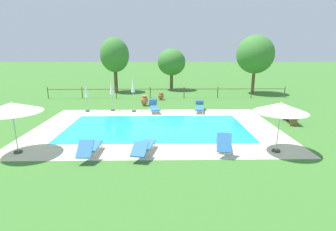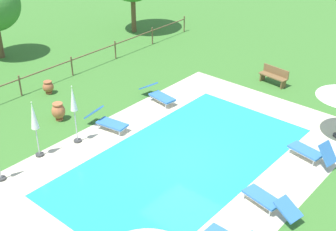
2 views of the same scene
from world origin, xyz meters
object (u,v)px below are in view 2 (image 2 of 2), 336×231
at_px(sun_lounger_north_near_steps, 158,94).
at_px(patio_umbrella_closed_row_mid_west, 34,119).
at_px(wooden_bench_lawn_side, 274,75).
at_px(terracotta_urn_by_tree, 58,111).
at_px(sun_lounger_north_mid, 312,152).
at_px(patio_umbrella_closed_row_centre, 73,104).
at_px(sun_lounger_south_near_corner, 107,121).
at_px(terracotta_urn_near_fence, 48,87).
at_px(sun_lounger_north_far, 269,201).

height_order(sun_lounger_north_near_steps, patio_umbrella_closed_row_mid_west, patio_umbrella_closed_row_mid_west).
height_order(wooden_bench_lawn_side, terracotta_urn_by_tree, wooden_bench_lawn_side).
bearing_deg(sun_lounger_north_mid, patio_umbrella_closed_row_centre, 121.96).
bearing_deg(sun_lounger_south_near_corner, terracotta_urn_by_tree, 111.51).
height_order(patio_umbrella_closed_row_centre, terracotta_urn_near_fence, patio_umbrella_closed_row_centre).
distance_m(sun_lounger_south_near_corner, wooden_bench_lawn_side, 9.11).
relative_size(patio_umbrella_closed_row_centre, terracotta_urn_near_fence, 3.87).
xyz_separation_m(sun_lounger_north_far, patio_umbrella_closed_row_centre, (-1.34, 7.95, 1.37)).
height_order(sun_lounger_north_mid, terracotta_urn_near_fence, sun_lounger_north_mid).
relative_size(sun_lounger_south_near_corner, terracotta_urn_by_tree, 2.51).
distance_m(patio_umbrella_closed_row_mid_west, terracotta_urn_by_tree, 3.03).
xyz_separation_m(sun_lounger_north_far, terracotta_urn_near_fence, (0.62, 12.46, -0.00)).
distance_m(sun_lounger_north_mid, terracotta_urn_near_fence, 12.60).
relative_size(sun_lounger_north_near_steps, wooden_bench_lawn_side, 1.37).
distance_m(sun_lounger_north_near_steps, terracotta_urn_near_fence, 5.41).
xyz_separation_m(sun_lounger_north_far, patio_umbrella_closed_row_mid_west, (-2.94, 8.28, 1.24)).
distance_m(sun_lounger_south_near_corner, terracotta_urn_by_tree, 2.31).
bearing_deg(terracotta_urn_by_tree, sun_lounger_north_mid, -66.72).
xyz_separation_m(sun_lounger_north_far, sun_lounger_south_near_corner, (0.15, 7.81, 0.03)).
distance_m(patio_umbrella_closed_row_mid_west, wooden_bench_lawn_side, 12.24).
bearing_deg(terracotta_urn_by_tree, wooden_bench_lawn_side, -29.35).
height_order(sun_lounger_north_near_steps, patio_umbrella_closed_row_centre, patio_umbrella_closed_row_centre).
relative_size(patio_umbrella_closed_row_mid_west, patio_umbrella_closed_row_centre, 0.94).
bearing_deg(patio_umbrella_closed_row_centre, sun_lounger_north_far, -80.46).
xyz_separation_m(sun_lounger_north_far, wooden_bench_lawn_side, (8.70, 4.67, 0.11)).
relative_size(sun_lounger_north_mid, wooden_bench_lawn_side, 1.24).
bearing_deg(sun_lounger_south_near_corner, sun_lounger_north_near_steps, 0.94).
relative_size(sun_lounger_north_mid, sun_lounger_south_near_corner, 0.94).
bearing_deg(sun_lounger_south_near_corner, patio_umbrella_closed_row_centre, 174.38).
bearing_deg(sun_lounger_north_far, sun_lounger_south_near_corner, 88.89).
bearing_deg(sun_lounger_north_far, patio_umbrella_closed_row_mid_west, 109.55).
relative_size(sun_lounger_south_near_corner, patio_umbrella_closed_row_mid_west, 0.87).
height_order(sun_lounger_north_mid, sun_lounger_north_far, sun_lounger_north_mid).
bearing_deg(patio_umbrella_closed_row_centre, terracotta_urn_by_tree, 72.22).
bearing_deg(patio_umbrella_closed_row_centre, wooden_bench_lawn_side, -18.11).
xyz_separation_m(sun_lounger_north_near_steps, terracotta_urn_near_fence, (-2.85, 4.60, -0.01)).
relative_size(sun_lounger_north_mid, sun_lounger_north_far, 0.89).
height_order(patio_umbrella_closed_row_centre, wooden_bench_lawn_side, patio_umbrella_closed_row_centre).
bearing_deg(patio_umbrella_closed_row_centre, terracotta_urn_near_fence, 66.57).
xyz_separation_m(sun_lounger_north_near_steps, patio_umbrella_closed_row_mid_west, (-6.41, 0.42, 1.23)).
height_order(sun_lounger_south_near_corner, wooden_bench_lawn_side, sun_lounger_south_near_corner).
xyz_separation_m(wooden_bench_lawn_side, terracotta_urn_near_fence, (-8.09, 7.79, -0.12)).
distance_m(sun_lounger_north_near_steps, sun_lounger_north_mid, 7.67).
bearing_deg(sun_lounger_south_near_corner, sun_lounger_north_far, -91.11).
xyz_separation_m(sun_lounger_north_near_steps, sun_lounger_north_far, (-3.47, -7.86, -0.01)).
height_order(sun_lounger_south_near_corner, patio_umbrella_closed_row_centre, patio_umbrella_closed_row_centre).
bearing_deg(terracotta_urn_by_tree, patio_umbrella_closed_row_centre, -107.78).
xyz_separation_m(sun_lounger_south_near_corner, terracotta_urn_by_tree, (-0.85, 2.15, 0.05)).
relative_size(patio_umbrella_closed_row_centre, terracotta_urn_by_tree, 3.07).
height_order(sun_lounger_north_far, sun_lounger_south_near_corner, sun_lounger_south_near_corner).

